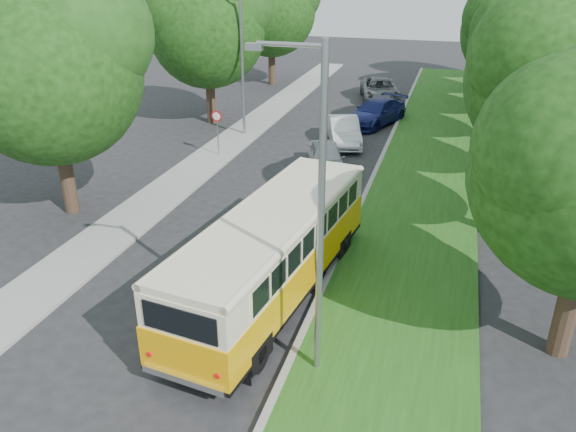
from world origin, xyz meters
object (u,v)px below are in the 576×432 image
(car_silver, at_px, (326,158))
(car_grey, at_px, (380,90))
(lamppost_far, at_px, (240,62))
(car_blue, at_px, (376,112))
(vintage_bus, at_px, (273,255))
(lamppost_near, at_px, (317,211))
(car_white, at_px, (344,131))

(car_silver, height_order, car_grey, car_grey)
(car_silver, bearing_deg, lamppost_far, 122.95)
(car_blue, xyz_separation_m, car_grey, (-0.65, 6.39, 0.02))
(vintage_bus, height_order, car_silver, vintage_bus)
(lamppost_near, height_order, car_blue, lamppost_near)
(vintage_bus, bearing_deg, car_silver, 102.44)
(car_blue, bearing_deg, car_white, -82.23)
(lamppost_far, relative_size, car_white, 1.70)
(lamppost_near, bearing_deg, car_grey, 95.02)
(vintage_bus, relative_size, car_silver, 2.37)
(lamppost_far, distance_m, car_grey, 13.02)
(car_blue, bearing_deg, lamppost_near, -64.12)
(vintage_bus, distance_m, car_grey, 26.51)
(lamppost_near, distance_m, car_silver, 14.68)
(lamppost_near, bearing_deg, car_silver, 101.90)
(vintage_bus, relative_size, car_grey, 1.78)
(lamppost_far, distance_m, car_blue, 8.96)
(car_silver, xyz_separation_m, car_white, (-0.06, 4.59, 0.03))
(car_grey, bearing_deg, car_white, -105.54)
(car_silver, relative_size, car_blue, 0.80)
(lamppost_near, height_order, car_white, lamppost_near)
(lamppost_near, height_order, lamppost_far, lamppost_near)
(lamppost_far, bearing_deg, car_silver, -37.53)
(lamppost_far, xyz_separation_m, vintage_bus, (6.94, -15.62, -2.67))
(lamppost_far, relative_size, vintage_bus, 0.77)
(lamppost_near, relative_size, car_blue, 1.56)
(vintage_bus, bearing_deg, car_grey, 98.77)
(vintage_bus, distance_m, car_silver, 11.10)
(lamppost_far, xyz_separation_m, car_blue, (6.98, 4.49, -3.37))
(car_silver, bearing_deg, car_grey, 69.19)
(car_grey, bearing_deg, lamppost_near, -98.36)
(lamppost_far, bearing_deg, car_grey, 59.82)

